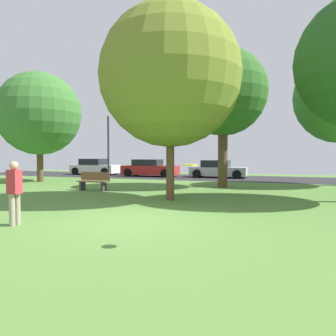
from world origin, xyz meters
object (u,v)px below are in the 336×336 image
Objects in this scene: person_catcher at (14,190)px; parked_car_silver at (218,170)px; park_bench at (94,181)px; oak_tree_center at (39,114)px; street_lamp_post at (108,148)px; frisbee_disc at (190,165)px; parked_car_red at (150,168)px; birch_tree_lone at (170,76)px; parked_car_white at (95,167)px; oak_tree_left at (223,92)px.

parked_car_silver is (1.87, 17.85, -0.27)m from person_catcher.
park_bench is at bearing 112.75° from person_catcher.
street_lamp_post is at bearing 46.43° from oak_tree_center.
park_bench is (-6.98, 7.61, -1.12)m from frisbee_disc.
parked_car_red is 2.80× the size of park_bench.
birch_tree_lone is at bearing -47.81° from street_lamp_post.
oak_tree_center reaches higher than street_lamp_post.
park_bench is at bearing -83.05° from parked_car_red.
parked_car_white is 0.93× the size of street_lamp_post.
parked_car_silver is (-0.39, 12.45, -4.15)m from birch_tree_lone.
parked_car_white is (-11.26, 12.40, -4.13)m from birch_tree_lone.
parked_car_silver is at bearing 91.81° from birch_tree_lone.
parked_car_silver is (10.86, 0.05, -0.02)m from parked_car_white.
oak_tree_center reaches higher than parked_car_white.
oak_tree_left is 8.40m from parked_car_silver.
oak_tree_left reaches higher than parked_car_red.
birch_tree_lone is at bearing -88.19° from parked_car_silver.
street_lamp_post is (-7.11, -4.18, 1.64)m from parked_car_silver.
person_catcher is at bearing 107.93° from park_bench.
oak_tree_center is 9.21m from parked_car_red.
oak_tree_left reaches higher than frisbee_disc.
park_bench is at bearing -65.81° from street_lamp_post.
oak_tree_left is 1.67× the size of parked_car_red.
frisbee_disc is at bearing -39.60° from oak_tree_center.
birch_tree_lone is 11.44m from street_lamp_post.
parked_car_red is at bearing -83.05° from park_bench.
oak_tree_left is at bearing -42.54° from parked_car_red.
oak_tree_center is at bearing -133.57° from street_lamp_post.
park_bench is 7.30m from street_lamp_post.
oak_tree_center is (-11.75, -0.54, -0.71)m from oak_tree_left.
parked_car_silver is 0.94× the size of street_lamp_post.
birch_tree_lone reaches higher than parked_car_red.
person_catcher reaches higher than parked_car_silver.
oak_tree_center is at bearing -177.38° from oak_tree_left.
parked_car_white is 2.60× the size of park_bench.
parked_car_white reaches higher than parked_car_red.
parked_car_red reaches higher than park_bench.
frisbee_disc reaches higher than parked_car_red.
frisbee_disc is 19.50m from parked_car_red.
parked_car_red is (-3.56, 17.28, -0.25)m from person_catcher.
street_lamp_post reaches higher than parked_car_red.
parked_car_white is at bearing 150.90° from oak_tree_left.
parked_car_white is (-13.63, 18.19, -0.95)m from frisbee_disc.
oak_tree_center reaches higher than person_catcher.
oak_tree_left is 10.42m from parked_car_red.
birch_tree_lone is 4.68× the size of park_bench.
oak_tree_center reaches higher than parked_car_silver.
birch_tree_lone is at bearing -63.88° from parked_car_red.
oak_tree_center is 13.23m from parked_car_silver.
oak_tree_center reaches higher than park_bench.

